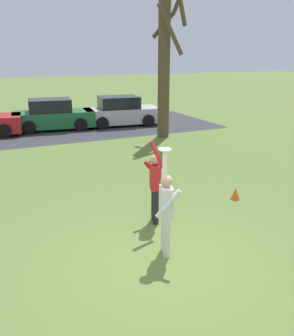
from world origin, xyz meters
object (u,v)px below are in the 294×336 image
(person_defender, at_px, (155,183))
(parked_car_green, at_px, (53,116))
(parked_car_silver, at_px, (121,112))
(frisbee_disc, at_px, (165,149))
(field_cone_orange, at_px, (235,194))
(person_catcher, at_px, (166,208))
(bare_tree_tall, at_px, (165,61))

(person_defender, distance_m, parked_car_green, 12.08)
(person_defender, bearing_deg, parked_car_silver, -179.43)
(frisbee_disc, relative_size, parked_car_green, 0.06)
(field_cone_orange, bearing_deg, person_catcher, -150.78)
(person_catcher, bearing_deg, frisbee_disc, 0.00)
(frisbee_disc, relative_size, bare_tree_tall, 0.03)
(person_catcher, xyz_separation_m, parked_car_green, (0.33, 13.46, -0.25))
(frisbee_disc, relative_size, parked_car_silver, 0.06)
(frisbee_disc, height_order, parked_car_silver, frisbee_disc)
(person_catcher, xyz_separation_m, parked_car_silver, (3.99, 13.10, -0.25))
(parked_car_green, bearing_deg, parked_car_silver, 1.32)
(parked_car_green, xyz_separation_m, field_cone_orange, (2.70, -11.76, -0.57))
(field_cone_orange, bearing_deg, bare_tree_tall, 76.87)
(parked_car_green, relative_size, bare_tree_tall, 0.58)
(parked_car_green, xyz_separation_m, parked_car_silver, (3.66, -0.36, 0.00))
(person_catcher, height_order, parked_car_silver, person_catcher)
(bare_tree_tall, bearing_deg, frisbee_disc, -117.29)
(person_catcher, height_order, bare_tree_tall, bare_tree_tall)
(parked_car_silver, bearing_deg, parked_car_green, -178.68)
(person_catcher, height_order, person_defender, person_catcher)
(bare_tree_tall, bearing_deg, person_defender, -118.59)
(parked_car_silver, distance_m, bare_tree_tall, 4.64)
(frisbee_disc, bearing_deg, person_defender, 72.53)
(person_catcher, distance_m, parked_car_silver, 13.70)
(person_defender, bearing_deg, frisbee_disc, -0.00)
(parked_car_silver, relative_size, field_cone_orange, 13.39)
(parked_car_green, height_order, parked_car_silver, same)
(bare_tree_tall, distance_m, field_cone_orange, 8.66)
(person_defender, distance_m, frisbee_disc, 1.65)
(person_defender, height_order, parked_car_green, person_defender)
(parked_car_green, relative_size, field_cone_orange, 13.39)
(person_defender, bearing_deg, person_catcher, -0.00)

